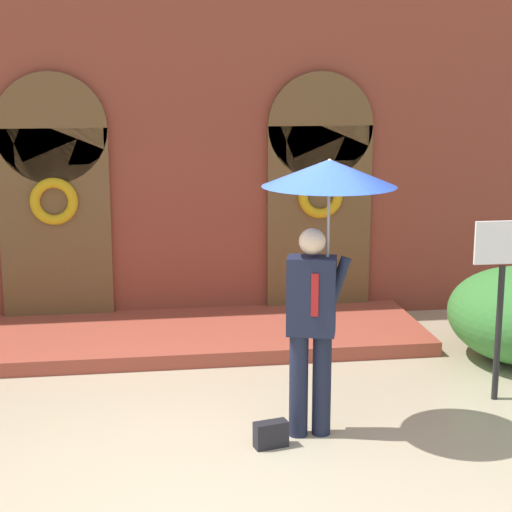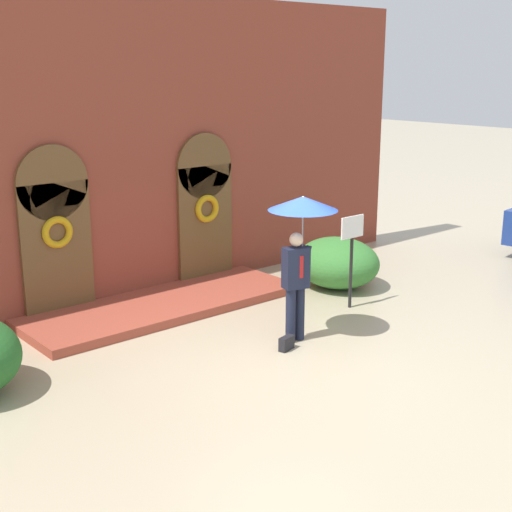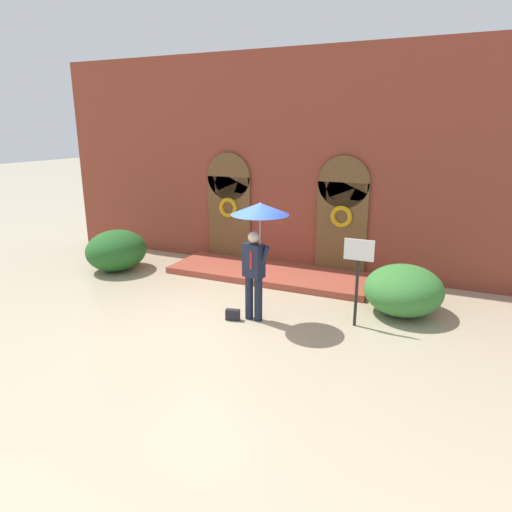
# 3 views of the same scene
# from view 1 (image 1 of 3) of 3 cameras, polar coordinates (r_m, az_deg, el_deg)

# --- Properties ---
(ground_plane) EXTENTS (80.00, 80.00, 0.00)m
(ground_plane) POSITION_cam_1_polar(r_m,az_deg,el_deg) (7.07, -1.98, -13.37)
(ground_plane) COLOR tan
(building_facade) EXTENTS (14.00, 2.30, 5.60)m
(building_facade) POSITION_cam_1_polar(r_m,az_deg,el_deg) (10.51, -4.63, 10.18)
(building_facade) COLOR brown
(building_facade) RESTS_ON ground
(person_with_umbrella) EXTENTS (1.10, 1.10, 2.36)m
(person_with_umbrella) POSITION_cam_1_polar(r_m,az_deg,el_deg) (6.98, 4.59, 2.79)
(person_with_umbrella) COLOR #191E33
(person_with_umbrella) RESTS_ON ground
(handbag) EXTENTS (0.30, 0.18, 0.22)m
(handbag) POSITION_cam_1_polar(r_m,az_deg,el_deg) (7.23, 1.00, -11.80)
(handbag) COLOR black
(handbag) RESTS_ON ground
(sign_post) EXTENTS (0.56, 0.06, 1.72)m
(sign_post) POSITION_cam_1_polar(r_m,az_deg,el_deg) (8.20, 16.06, -1.56)
(sign_post) COLOR black
(sign_post) RESTS_ON ground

